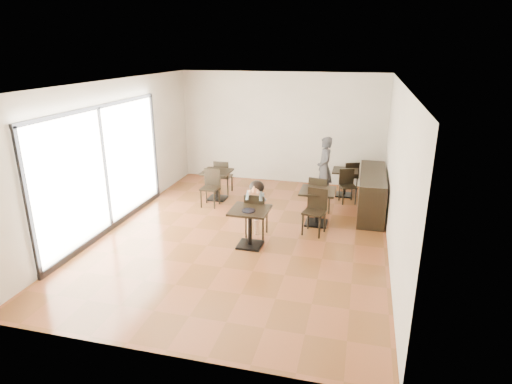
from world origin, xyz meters
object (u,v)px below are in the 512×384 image
(child_chair, at_px, (257,214))
(cafe_table_left, at_px, (217,185))
(chair_left_b, at_px, (210,189))
(chair_mid_b, at_px, (314,212))
(chair_left_a, at_px, (224,176))
(chair_back_a, at_px, (350,176))
(adult_patron, at_px, (324,168))
(chair_back_b, at_px, (348,187))
(cafe_table_back, at_px, (345,183))
(child, at_px, (257,209))
(chair_mid_a, at_px, (320,196))
(cafe_table_mid, at_px, (317,207))
(child_table, at_px, (250,228))

(child_chair, distance_m, cafe_table_left, 2.54)
(cafe_table_left, distance_m, chair_left_b, 0.56)
(chair_mid_b, xyz_separation_m, chair_left_a, (-2.76, 2.16, -0.03))
(chair_back_a, bearing_deg, chair_left_a, -3.93)
(cafe_table_left, bearing_deg, chair_back_a, 24.34)
(chair_mid_b, bearing_deg, adult_patron, 102.29)
(chair_mid_b, relative_size, chair_back_a, 1.13)
(chair_mid_b, xyz_separation_m, chair_back_b, (0.62, 2.16, -0.06))
(cafe_table_back, height_order, chair_back_a, chair_back_a)
(child, distance_m, chair_left_b, 2.14)
(child_chair, distance_m, chair_back_a, 3.95)
(chair_back_a, bearing_deg, chair_back_b, 69.93)
(child, relative_size, chair_back_a, 1.40)
(chair_back_b, bearing_deg, chair_back_a, 69.93)
(chair_left_b, distance_m, chair_back_b, 3.55)
(cafe_table_back, bearing_deg, chair_left_a, -170.42)
(cafe_table_back, bearing_deg, child_chair, -118.62)
(adult_patron, bearing_deg, chair_mid_a, -18.58)
(cafe_table_left, xyz_separation_m, chair_left_a, (0.00, 0.55, 0.08))
(adult_patron, bearing_deg, child, -42.37)
(chair_mid_a, height_order, chair_left_b, chair_mid_a)
(child_chair, bearing_deg, chair_back_a, -117.04)
(chair_mid_b, bearing_deg, cafe_table_mid, 101.48)
(chair_mid_a, bearing_deg, child_chair, 62.91)
(child, xyz_separation_m, cafe_table_mid, (1.18, 0.93, -0.20))
(cafe_table_mid, distance_m, cafe_table_left, 2.96)
(chair_mid_b, bearing_deg, cafe_table_left, 161.18)
(chair_mid_a, xyz_separation_m, chair_back_b, (0.62, 1.06, -0.06))
(cafe_table_left, bearing_deg, child_table, -58.16)
(child_table, relative_size, cafe_table_left, 1.04)
(child_table, bearing_deg, cafe_table_left, 121.84)
(child, height_order, chair_mid_a, child)
(chair_mid_a, relative_size, chair_back_b, 1.13)
(child_table, xyz_separation_m, child, (0.00, 0.55, 0.21))
(child_chair, height_order, child, child)
(child_table, height_order, chair_mid_b, chair_mid_b)
(chair_mid_a, relative_size, chair_left_a, 1.06)
(child_table, bearing_deg, adult_patron, 71.08)
(chair_left_b, bearing_deg, chair_left_a, 91.68)
(chair_left_b, bearing_deg, adult_patron, 28.06)
(adult_patron, bearing_deg, cafe_table_back, 98.89)
(chair_left_a, bearing_deg, cafe_table_back, -168.73)
(cafe_table_back, bearing_deg, chair_mid_a, -107.47)
(chair_mid_a, bearing_deg, child, 62.91)
(adult_patron, distance_m, cafe_table_left, 2.87)
(chair_left_a, bearing_deg, chair_back_b, -178.29)
(chair_left_b, bearing_deg, child_chair, -40.74)
(child_table, bearing_deg, child, 90.00)
(cafe_table_left, relative_size, chair_left_a, 0.83)
(chair_mid_b, height_order, chair_back_a, chair_mid_b)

